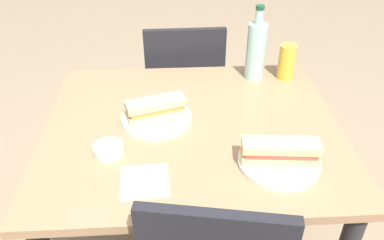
% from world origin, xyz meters
% --- Properties ---
extents(dining_table, '(1.04, 0.90, 0.73)m').
position_xyz_m(dining_table, '(0.00, 0.00, 0.62)').
color(dining_table, '#997251').
rests_on(dining_table, ground).
extents(chair_far, '(0.41, 0.41, 0.88)m').
position_xyz_m(chair_far, '(0.00, 0.64, 0.50)').
color(chair_far, black).
rests_on(chair_far, ground).
extents(plate_near, '(0.25, 0.25, 0.01)m').
position_xyz_m(plate_near, '(-0.13, 0.04, 0.74)').
color(plate_near, white).
rests_on(plate_near, dining_table).
extents(baguette_sandwich_near, '(0.22, 0.13, 0.07)m').
position_xyz_m(baguette_sandwich_near, '(-0.13, 0.04, 0.78)').
color(baguette_sandwich_near, '#DBB77A').
rests_on(baguette_sandwich_near, plate_near).
extents(knife_near, '(0.17, 0.08, 0.01)m').
position_xyz_m(knife_near, '(-0.15, 0.09, 0.75)').
color(knife_near, silver).
rests_on(knife_near, plate_near).
extents(plate_far, '(0.25, 0.25, 0.01)m').
position_xyz_m(plate_far, '(0.26, -0.23, 0.74)').
color(plate_far, silver).
rests_on(plate_far, dining_table).
extents(baguette_sandwich_far, '(0.24, 0.09, 0.07)m').
position_xyz_m(baguette_sandwich_far, '(0.26, -0.23, 0.78)').
color(baguette_sandwich_far, '#DBB77A').
rests_on(baguette_sandwich_far, plate_far).
extents(knife_far, '(0.18, 0.03, 0.01)m').
position_xyz_m(knife_far, '(0.25, -0.17, 0.75)').
color(knife_far, silver).
rests_on(knife_far, plate_far).
extents(water_bottle, '(0.08, 0.08, 0.31)m').
position_xyz_m(water_bottle, '(0.29, 0.34, 0.86)').
color(water_bottle, '#99C6B7').
rests_on(water_bottle, dining_table).
extents(beer_glass, '(0.07, 0.07, 0.15)m').
position_xyz_m(beer_glass, '(0.42, 0.33, 0.81)').
color(beer_glass, gold).
rests_on(beer_glass, dining_table).
extents(olive_bowl, '(0.10, 0.10, 0.03)m').
position_xyz_m(olive_bowl, '(-0.28, -0.14, 0.75)').
color(olive_bowl, silver).
rests_on(olive_bowl, dining_table).
extents(paper_napkin, '(0.15, 0.15, 0.00)m').
position_xyz_m(paper_napkin, '(-0.16, -0.28, 0.73)').
color(paper_napkin, white).
rests_on(paper_napkin, dining_table).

